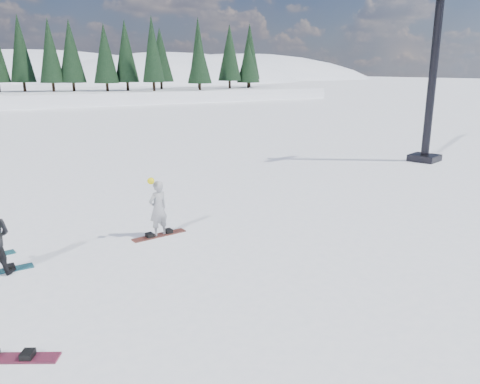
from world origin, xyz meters
name	(u,v)px	position (x,y,z in m)	size (l,w,h in m)	color
ground	(139,266)	(0.00, 0.00, 0.00)	(420.00, 420.00, 0.00)	white
lift_tower	(431,90)	(16.11, 5.40, 3.40)	(2.27, 1.56, 8.34)	black
snowboarder_woman	(158,208)	(1.11, 1.69, 0.78)	(0.64, 0.51, 1.66)	#B0B0B5
snowboard_woman	(159,235)	(1.11, 1.69, 0.01)	(1.50, 0.28, 0.03)	maroon
snowboard_loose_b	(10,358)	(-2.84, -2.45, 0.01)	(1.50, 0.28, 0.03)	maroon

